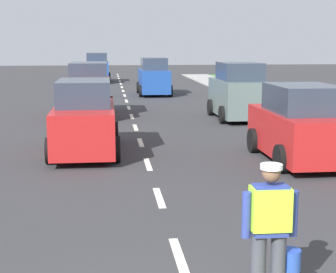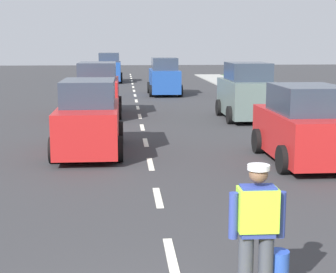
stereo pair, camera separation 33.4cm
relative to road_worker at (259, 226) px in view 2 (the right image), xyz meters
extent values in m
plane|color=#333335|center=(-0.90, 19.72, -0.93)|extent=(96.00, 96.00, 0.00)
cube|color=silver|center=(-0.90, 1.42, -0.93)|extent=(0.14, 1.40, 0.01)
cube|color=silver|center=(-0.90, 4.42, -0.93)|extent=(0.14, 1.40, 0.01)
cube|color=silver|center=(-0.90, 7.42, -0.93)|extent=(0.14, 1.40, 0.01)
cube|color=silver|center=(-0.90, 10.42, -0.93)|extent=(0.14, 1.40, 0.01)
cube|color=silver|center=(-0.90, 13.42, -0.93)|extent=(0.14, 1.40, 0.01)
cube|color=silver|center=(-0.90, 16.42, -0.93)|extent=(0.14, 1.40, 0.01)
cube|color=silver|center=(-0.90, 19.42, -0.93)|extent=(0.14, 1.40, 0.01)
cube|color=silver|center=(-0.90, 22.42, -0.93)|extent=(0.14, 1.40, 0.01)
cube|color=silver|center=(-0.90, 25.42, -0.93)|extent=(0.14, 1.40, 0.01)
cube|color=silver|center=(-0.90, 28.42, -0.93)|extent=(0.14, 1.40, 0.01)
cube|color=silver|center=(-0.90, 31.42, -0.93)|extent=(0.14, 1.40, 0.01)
cube|color=silver|center=(-0.90, 34.42, -0.93)|extent=(0.14, 1.40, 0.01)
cube|color=silver|center=(-0.90, 37.42, -0.93)|extent=(0.14, 1.40, 0.01)
cube|color=silver|center=(-0.90, 40.42, -0.93)|extent=(0.14, 1.40, 0.01)
cube|color=silver|center=(-0.90, 43.42, -0.93)|extent=(0.14, 1.40, 0.01)
cube|color=silver|center=(-0.90, 46.42, -0.93)|extent=(0.14, 1.40, 0.01)
cylinder|color=#383D4C|center=(-0.14, -0.01, -0.52)|extent=(0.18, 0.18, 0.82)
cylinder|color=#383D4C|center=(0.10, -0.01, -0.52)|extent=(0.18, 0.18, 0.82)
cube|color=navy|center=(-0.02, -0.01, 0.19)|extent=(0.40, 0.25, 0.60)
cube|color=#A5EA33|center=(-0.02, -0.01, 0.21)|extent=(0.46, 0.29, 0.51)
cylinder|color=navy|center=(-0.30, 0.00, 0.14)|extent=(0.11, 0.11, 0.55)
cylinder|color=navy|center=(0.26, -0.01, 0.14)|extent=(0.11, 0.11, 0.55)
sphere|color=brown|center=(-0.02, -0.01, 0.63)|extent=(0.22, 0.22, 0.22)
cylinder|color=silver|center=(-0.02, -0.01, 0.71)|extent=(0.26, 0.26, 0.06)
cylinder|color=#2347B7|center=(0.28, 0.09, -0.48)|extent=(0.26, 0.26, 0.26)
cube|color=#1E4799|center=(0.83, 25.68, -0.10)|extent=(1.62, 3.82, 1.29)
cube|color=#2D3847|center=(0.83, 25.59, 0.89)|extent=(1.43, 2.10, 0.70)
cylinder|color=black|center=(-0.01, 26.87, -0.59)|extent=(0.22, 0.68, 0.68)
cylinder|color=black|center=(1.66, 26.87, -0.59)|extent=(0.22, 0.68, 0.68)
cylinder|color=black|center=(-0.01, 24.50, -0.59)|extent=(0.22, 0.68, 0.68)
cylinder|color=black|center=(1.66, 24.50, -0.59)|extent=(0.22, 0.68, 0.68)
cube|color=red|center=(3.07, 7.39, -0.20)|extent=(1.77, 3.92, 1.11)
cube|color=#2D3847|center=(3.07, 7.29, 0.71)|extent=(1.56, 2.16, 0.70)
cylinder|color=black|center=(2.16, 8.61, -0.59)|extent=(0.22, 0.68, 0.68)
cylinder|color=black|center=(3.97, 8.61, -0.59)|extent=(0.22, 0.68, 0.68)
cylinder|color=black|center=(2.16, 6.18, -0.59)|extent=(0.22, 0.68, 0.68)
cube|color=red|center=(-2.53, 9.05, -0.18)|extent=(1.62, 4.13, 1.15)
cube|color=#2D3847|center=(-2.53, 9.15, 0.75)|extent=(1.42, 2.27, 0.70)
cylinder|color=black|center=(-1.70, 7.77, -0.59)|extent=(0.22, 0.68, 0.68)
cylinder|color=black|center=(-3.36, 7.77, -0.59)|extent=(0.22, 0.68, 0.68)
cylinder|color=black|center=(-1.70, 10.33, -0.59)|extent=(0.22, 0.68, 0.68)
cylinder|color=black|center=(-3.36, 10.33, -0.59)|extent=(0.22, 0.68, 0.68)
cube|color=slate|center=(3.34, 15.24, -0.06)|extent=(1.74, 3.84, 1.38)
cube|color=#2D3847|center=(3.34, 15.14, 0.98)|extent=(1.53, 2.11, 0.70)
cylinder|color=black|center=(2.45, 16.43, -0.59)|extent=(0.22, 0.68, 0.68)
cylinder|color=black|center=(4.23, 16.43, -0.59)|extent=(0.22, 0.68, 0.68)
cylinder|color=black|center=(2.45, 14.05, -0.59)|extent=(0.22, 0.68, 0.68)
cylinder|color=black|center=(4.23, 14.05, -0.59)|extent=(0.22, 0.68, 0.68)
cube|color=red|center=(-2.65, 16.88, -0.08)|extent=(1.73, 4.34, 1.35)
cube|color=#2D3847|center=(-2.65, 16.99, 0.95)|extent=(1.52, 2.39, 0.70)
cylinder|color=black|center=(-1.77, 15.54, -0.59)|extent=(0.22, 0.68, 0.68)
cylinder|color=black|center=(-3.53, 15.54, -0.59)|extent=(0.22, 0.68, 0.68)
cylinder|color=black|center=(-1.77, 18.23, -0.59)|extent=(0.22, 0.68, 0.68)
cylinder|color=black|center=(-3.53, 18.23, -0.59)|extent=(0.22, 0.68, 0.68)
cube|color=#1E4799|center=(-2.65, 36.24, -0.06)|extent=(1.74, 4.05, 1.38)
cube|color=#2D3847|center=(-2.65, 36.34, 0.98)|extent=(1.53, 2.23, 0.70)
cylinder|color=black|center=(-1.76, 34.98, -0.59)|extent=(0.22, 0.68, 0.68)
cylinder|color=black|center=(-3.53, 34.98, -0.59)|extent=(0.22, 0.68, 0.68)
cylinder|color=black|center=(-1.76, 37.49, -0.59)|extent=(0.22, 0.68, 0.68)
cylinder|color=black|center=(-3.53, 37.49, -0.59)|extent=(0.22, 0.68, 0.68)
camera|label=1|loc=(-1.88, -5.89, 2.12)|focal=57.67mm
camera|label=2|loc=(-1.55, -5.92, 2.12)|focal=57.67mm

